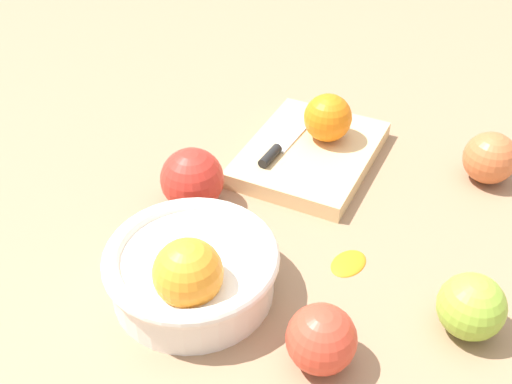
{
  "coord_description": "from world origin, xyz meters",
  "views": [
    {
      "loc": [
        -0.58,
        -0.18,
        0.52
      ],
      "look_at": [
        -0.03,
        0.06,
        0.04
      ],
      "focal_mm": 43.35,
      "sensor_mm": 36.0,
      "label": 1
    }
  ],
  "objects": [
    {
      "name": "ground_plane",
      "position": [
        0.0,
        0.0,
        0.0
      ],
      "size": [
        2.4,
        2.4,
        0.0
      ],
      "primitive_type": "plane",
      "color": "#997556"
    },
    {
      "name": "bowl",
      "position": [
        -0.18,
        0.07,
        0.04
      ],
      "size": [
        0.19,
        0.19,
        0.11
      ],
      "color": "white",
      "rests_on": "ground_plane"
    },
    {
      "name": "cutting_board",
      "position": [
        0.11,
        0.04,
        0.01
      ],
      "size": [
        0.23,
        0.18,
        0.02
      ],
      "primitive_type": "cube",
      "rotation": [
        0.0,
        0.0,
        -0.04
      ],
      "color": "#DBB77F",
      "rests_on": "ground_plane"
    },
    {
      "name": "orange_on_board",
      "position": [
        0.14,
        0.03,
        0.06
      ],
      "size": [
        0.07,
        0.07,
        0.07
      ],
      "primitive_type": "sphere",
      "color": "orange",
      "rests_on": "cutting_board"
    },
    {
      "name": "knife",
      "position": [
        0.09,
        0.08,
        0.03
      ],
      "size": [
        0.16,
        0.03,
        0.01
      ],
      "color": "silver",
      "rests_on": "cutting_board"
    },
    {
      "name": "apple_front_right",
      "position": [
        0.17,
        -0.2,
        0.04
      ],
      "size": [
        0.07,
        0.07,
        0.07
      ],
      "primitive_type": "sphere",
      "color": "#CC6638",
      "rests_on": "ground_plane"
    },
    {
      "name": "apple_front_left",
      "position": [
        -0.11,
        -0.21,
        0.04
      ],
      "size": [
        0.07,
        0.07,
        0.07
      ],
      "primitive_type": "sphere",
      "color": "#8EB738",
      "rests_on": "ground_plane"
    },
    {
      "name": "apple_front_left_2",
      "position": [
        -0.21,
        -0.08,
        0.04
      ],
      "size": [
        0.07,
        0.07,
        0.07
      ],
      "primitive_type": "sphere",
      "color": "#D6422D",
      "rests_on": "ground_plane"
    },
    {
      "name": "apple_back_left",
      "position": [
        -0.04,
        0.15,
        0.04
      ],
      "size": [
        0.08,
        0.08,
        0.08
      ],
      "primitive_type": "sphere",
      "color": "red",
      "rests_on": "ground_plane"
    },
    {
      "name": "citrus_peel",
      "position": [
        -0.07,
        -0.07,
        0.0
      ],
      "size": [
        0.06,
        0.05,
        0.01
      ],
      "primitive_type": "ellipsoid",
      "rotation": [
        0.0,
        0.0,
        2.84
      ],
      "color": "orange",
      "rests_on": "ground_plane"
    }
  ]
}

